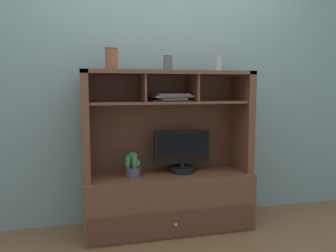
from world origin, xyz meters
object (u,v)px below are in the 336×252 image
at_px(diffuser_bottle, 219,64).
at_px(accent_vase, 111,59).
at_px(tv_monitor, 182,154).
at_px(ceramic_vase, 168,63).
at_px(potted_orchid, 133,167).
at_px(magazine_stack_left, 171,97).
at_px(media_console, 168,181).

relative_size(diffuser_bottle, accent_vase, 1.80).
xyz_separation_m(tv_monitor, ceramic_vase, (-0.13, -0.00, 0.76)).
xyz_separation_m(potted_orchid, magazine_stack_left, (0.32, 0.03, 0.55)).
distance_m(potted_orchid, accent_vase, 0.87).
bearing_deg(tv_monitor, magazine_stack_left, -168.52).
distance_m(potted_orchid, diffuser_bottle, 1.12).
bearing_deg(diffuser_bottle, ceramic_vase, -177.70).
relative_size(ceramic_vase, accent_vase, 0.72).
bearing_deg(media_console, potted_orchid, -170.95).
height_order(media_console, potted_orchid, media_console).
height_order(media_console, accent_vase, accent_vase).
bearing_deg(potted_orchid, magazine_stack_left, 5.56).
distance_m(diffuser_bottle, ceramic_vase, 0.45).
distance_m(magazine_stack_left, diffuser_bottle, 0.51).
relative_size(media_console, accent_vase, 7.88).
height_order(magazine_stack_left, accent_vase, accent_vase).
height_order(tv_monitor, magazine_stack_left, magazine_stack_left).
bearing_deg(media_console, accent_vase, -179.91).
relative_size(magazine_stack_left, diffuser_bottle, 1.10).
distance_m(media_console, magazine_stack_left, 0.71).
relative_size(media_console, potted_orchid, 7.07).
relative_size(media_console, ceramic_vase, 11.01).
bearing_deg(diffuser_bottle, tv_monitor, -177.22).
bearing_deg(ceramic_vase, magazine_stack_left, -38.60).
relative_size(magazine_stack_left, accent_vase, 1.98).
xyz_separation_m(media_console, ceramic_vase, (0.00, 0.00, 0.98)).
height_order(tv_monitor, potted_orchid, tv_monitor).
relative_size(media_console, magazine_stack_left, 3.99).
distance_m(media_console, diffuser_bottle, 1.08).
relative_size(tv_monitor, ceramic_vase, 3.78).
distance_m(magazine_stack_left, accent_vase, 0.56).
height_order(potted_orchid, diffuser_bottle, diffuser_bottle).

